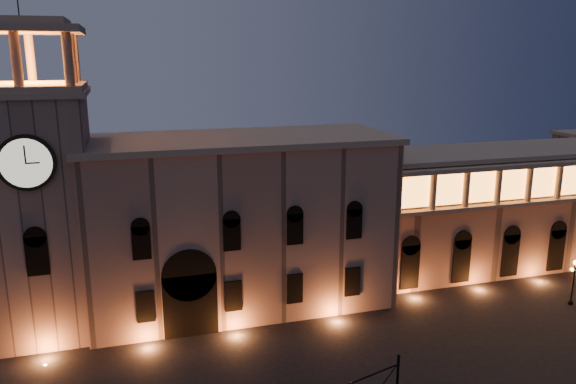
% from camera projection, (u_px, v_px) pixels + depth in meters
% --- Properties ---
extents(government_building, '(30.80, 12.80, 17.60)m').
position_uv_depth(government_building, '(240.00, 222.00, 57.27)').
color(government_building, '#8D6E5C').
rests_on(government_building, ground).
extents(clock_tower, '(9.80, 9.80, 32.40)m').
position_uv_depth(clock_tower, '(40.00, 203.00, 50.43)').
color(clock_tower, '#8D6E5C').
rests_on(clock_tower, ground).
extents(colonnade_wing, '(40.60, 11.50, 14.50)m').
position_uv_depth(colonnade_wing, '(509.00, 206.00, 68.80)').
color(colonnade_wing, '#886857').
rests_on(colonnade_wing, ground).
extents(street_lamp_near, '(1.64, 0.71, 4.89)m').
position_uv_depth(street_lamp_near, '(574.00, 278.00, 58.03)').
color(street_lamp_near, black).
rests_on(street_lamp_near, ground).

